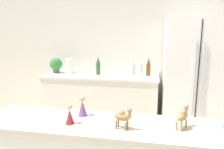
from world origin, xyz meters
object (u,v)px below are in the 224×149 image
potted_plant (56,64)px  camel_figurine_second (182,116)px  back_bottle_0 (98,66)px  wise_man_figurine_crimson (70,115)px  wise_man_figurine_purple (82,107)px  back_bottle_2 (148,67)px  back_bottle_3 (141,68)px  back_bottle_1 (133,67)px  paper_towel_roll (69,66)px  camel_figurine (123,116)px  refrigerator (193,80)px

potted_plant → camel_figurine_second: size_ratio=1.60×
back_bottle_0 → wise_man_figurine_crimson: (0.30, -2.03, -0.03)m
wise_man_figurine_purple → back_bottle_2: bearing=76.4°
back_bottle_0 → wise_man_figurine_purple: 1.90m
back_bottle_0 → back_bottle_3: back_bottle_0 is taller
back_bottle_1 → back_bottle_3: 0.12m
camel_figurine_second → wise_man_figurine_crimson: camel_figurine_second is taller
back_bottle_0 → back_bottle_1: back_bottle_0 is taller
paper_towel_roll → camel_figurine: paper_towel_roll is taller
camel_figurine → wise_man_figurine_crimson: bearing=177.8°
refrigerator → wise_man_figurine_crimson: 2.27m
back_bottle_2 → potted_plant: bearing=-178.2°
potted_plant → refrigerator: bearing=-2.5°
wise_man_figurine_crimson → back_bottle_1: bearing=82.6°
back_bottle_0 → back_bottle_1: size_ratio=1.06×
back_bottle_3 → wise_man_figurine_purple: back_bottle_3 is taller
potted_plant → wise_man_figurine_purple: 2.17m
back_bottle_3 → camel_figurine: 2.07m
back_bottle_0 → back_bottle_1: (0.57, 0.04, -0.01)m
refrigerator → back_bottle_1: 0.92m
back_bottle_3 → wise_man_figurine_crimson: size_ratio=1.75×
camel_figurine_second → wise_man_figurine_crimson: size_ratio=1.09×
refrigerator → wise_man_figurine_crimson: size_ratio=12.14×
refrigerator → camel_figurine: refrigerator is taller
refrigerator → back_bottle_0: size_ratio=5.93×
back_bottle_0 → wise_man_figurine_purple: back_bottle_0 is taller
refrigerator → wise_man_figurine_purple: refrigerator is taller
wise_man_figurine_crimson → wise_man_figurine_purple: wise_man_figurine_purple is taller
back_bottle_0 → camel_figurine: 2.16m
back_bottle_2 → back_bottle_1: bearing=-175.2°
wise_man_figurine_crimson → back_bottle_0: bearing=98.5°
camel_figurine_second → wise_man_figurine_purple: 0.74m
back_bottle_0 → back_bottle_2: back_bottle_0 is taller
refrigerator → wise_man_figurine_purple: (-1.13, -1.78, 0.13)m
potted_plant → back_bottle_3: size_ratio=1.00×
camel_figurine_second → camel_figurine: bearing=-168.8°
potted_plant → back_bottle_1: 1.31m
refrigerator → back_bottle_2: bearing=167.5°
back_bottle_2 → back_bottle_3: bearing=-163.3°
back_bottle_3 → back_bottle_1: bearing=172.3°
refrigerator → back_bottle_0: refrigerator is taller
potted_plant → back_bottle_0: back_bottle_0 is taller
potted_plant → wise_man_figurine_purple: size_ratio=1.56×
camel_figurine → camel_figurine_second: camel_figurine_second is taller
paper_towel_roll → camel_figurine_second: (1.58, -1.97, 0.02)m
refrigerator → paper_towel_roll: bearing=177.2°
back_bottle_1 → camel_figurine: size_ratio=1.80×
potted_plant → wise_man_figurine_purple: bearing=-60.0°
wise_man_figurine_crimson → potted_plant: bearing=117.1°
back_bottle_1 → back_bottle_2: size_ratio=0.97×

